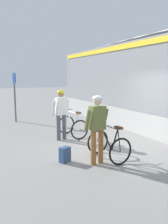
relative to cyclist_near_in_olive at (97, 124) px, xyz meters
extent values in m
plane|color=gray|center=(1.27, 0.96, -1.05)|extent=(80.00, 80.00, 0.00)
cylinder|color=#935B2D|center=(-0.11, -0.01, -0.60)|extent=(0.14, 0.14, 0.90)
cylinder|color=#935B2D|center=(0.11, 0.00, -0.60)|extent=(0.14, 0.14, 0.90)
cube|color=olive|center=(0.00, 0.00, 0.15)|extent=(0.39, 0.26, 0.60)
cylinder|color=olive|center=(-0.26, 0.02, 0.10)|extent=(0.10, 0.26, 0.56)
cylinder|color=olive|center=(0.26, 0.05, 0.10)|extent=(0.10, 0.26, 0.56)
sphere|color=beige|center=(0.00, 0.00, 0.58)|extent=(0.22, 0.22, 0.22)
ellipsoid|color=white|center=(0.00, 0.00, 0.64)|extent=(0.27, 0.29, 0.14)
cylinder|color=#4C515B|center=(-0.11, 2.52, -0.60)|extent=(0.14, 0.14, 0.90)
cylinder|color=#4C515B|center=(0.11, 2.55, -0.60)|extent=(0.14, 0.14, 0.90)
cube|color=white|center=(0.00, 2.53, 0.15)|extent=(0.40, 0.28, 0.60)
cylinder|color=white|center=(-0.26, 2.55, 0.10)|extent=(0.12, 0.27, 0.56)
cylinder|color=white|center=(0.26, 2.60, 0.10)|extent=(0.12, 0.27, 0.56)
sphere|color=#9E7051|center=(0.00, 2.53, 0.58)|extent=(0.22, 0.22, 0.22)
ellipsoid|color=yellow|center=(0.00, 2.53, 0.64)|extent=(0.28, 0.30, 0.14)
torus|color=black|center=(0.42, 0.67, -0.70)|extent=(0.71, 0.09, 0.71)
torus|color=black|center=(0.48, -0.35, -0.70)|extent=(0.71, 0.09, 0.71)
cylinder|color=black|center=(0.44, 0.32, -0.45)|extent=(0.08, 0.65, 0.63)
cylinder|color=black|center=(0.45, 0.20, -0.15)|extent=(0.09, 0.85, 0.04)
cylinder|color=black|center=(0.47, -0.11, -0.45)|extent=(0.06, 0.28, 0.62)
cylinder|color=black|center=(0.47, -0.17, -0.73)|extent=(0.05, 0.36, 0.08)
cylinder|color=black|center=(0.48, -0.29, -0.42)|extent=(0.03, 0.14, 0.56)
cylinder|color=black|center=(0.42, 0.65, -0.42)|extent=(0.04, 0.08, 0.55)
cylinder|color=black|center=(0.42, 0.62, -0.09)|extent=(0.48, 0.05, 0.02)
cube|color=#4C2D19|center=(0.47, -0.26, -0.10)|extent=(0.11, 0.25, 0.06)
torus|color=black|center=(0.49, 3.28, -0.70)|extent=(0.71, 0.11, 0.71)
torus|color=black|center=(0.59, 2.27, -0.70)|extent=(0.71, 0.11, 0.71)
cylinder|color=white|center=(0.53, 2.93, -0.45)|extent=(0.10, 0.65, 0.63)
cylinder|color=white|center=(0.54, 2.81, -0.15)|extent=(0.12, 0.85, 0.04)
cylinder|color=white|center=(0.57, 2.50, -0.45)|extent=(0.07, 0.28, 0.62)
cylinder|color=white|center=(0.57, 2.44, -0.73)|extent=(0.06, 0.36, 0.08)
cylinder|color=white|center=(0.58, 2.33, -0.42)|extent=(0.04, 0.15, 0.56)
cylinder|color=white|center=(0.50, 3.26, -0.42)|extent=(0.04, 0.08, 0.55)
cylinder|color=black|center=(0.50, 3.23, -0.09)|extent=(0.48, 0.07, 0.02)
cube|color=#4C2D19|center=(0.58, 2.35, -0.10)|extent=(0.12, 0.25, 0.06)
cube|color=navy|center=(-0.69, 0.47, -0.85)|extent=(0.33, 0.27, 0.40)
cylinder|color=#595B60|center=(-0.82, 6.72, 0.15)|extent=(0.08, 0.08, 2.40)
cube|color=#193F99|center=(-0.82, 6.72, 1.10)|extent=(0.04, 0.70, 0.44)
camera|label=1|loc=(-2.83, -4.91, 1.17)|focal=36.89mm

